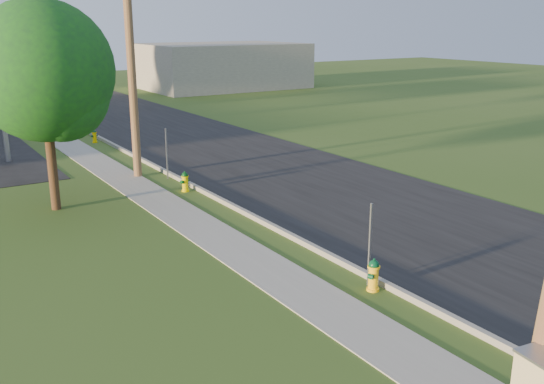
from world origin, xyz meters
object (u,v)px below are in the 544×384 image
at_px(tree_verge, 47,77).
at_px(hydrant_mid, 185,182).
at_px(hydrant_near, 374,275).
at_px(hydrant_far, 94,136).
at_px(utility_pole_mid, 130,49).
at_px(utility_pole_far, 30,41).

distance_m(tree_verge, hydrant_mid, 5.91).
bearing_deg(hydrant_near, hydrant_far, 90.32).
xyz_separation_m(hydrant_near, hydrant_mid, (-0.09, 10.03, -0.02)).
bearing_deg(utility_pole_mid, hydrant_mid, -77.89).
bearing_deg(utility_pole_far, tree_verge, -100.18).
xyz_separation_m(hydrant_near, hydrant_far, (-0.12, 20.93, -0.04)).
height_order(utility_pole_mid, hydrant_near, utility_pole_mid).
bearing_deg(utility_pole_far, hydrant_far, -86.46).
distance_m(utility_pole_mid, utility_pole_far, 18.00).
bearing_deg(hydrant_near, utility_pole_far, 91.38).
bearing_deg(hydrant_mid, tree_verge, 176.89).
bearing_deg(utility_pole_mid, hydrant_near, -86.74).
xyz_separation_m(hydrant_mid, hydrant_far, (-0.03, 10.90, -0.03)).
height_order(tree_verge, hydrant_far, tree_verge).
distance_m(hydrant_near, hydrant_far, 20.93).
bearing_deg(hydrant_near, hydrant_mid, 90.52).
distance_m(utility_pole_mid, hydrant_near, 13.88).
distance_m(hydrant_near, hydrant_mid, 10.03).
bearing_deg(hydrant_far, utility_pole_far, 93.54).
xyz_separation_m(utility_pole_mid, tree_verge, (-3.74, -2.82, -0.65)).
height_order(tree_verge, hydrant_mid, tree_verge).
bearing_deg(utility_pole_far, hydrant_mid, -88.22).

